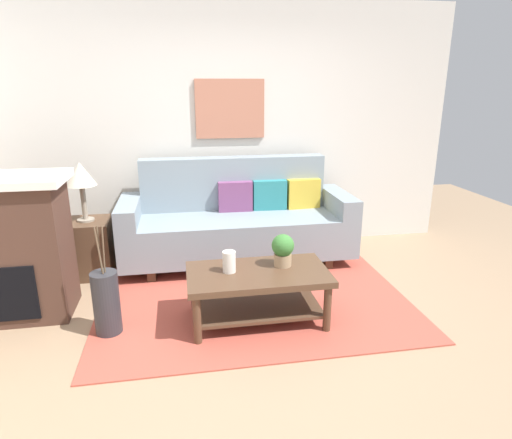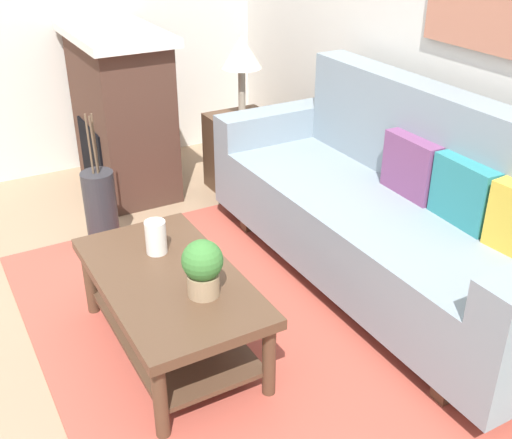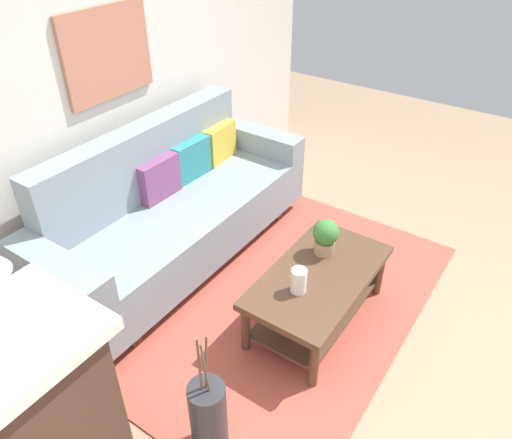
# 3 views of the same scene
# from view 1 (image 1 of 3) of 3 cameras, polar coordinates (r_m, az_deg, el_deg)

# --- Properties ---
(ground_plane) EXTENTS (9.03, 9.03, 0.00)m
(ground_plane) POSITION_cam_1_polar(r_m,az_deg,el_deg) (3.46, 1.26, -14.46)
(ground_plane) COLOR #9E7F60
(wall_back) EXTENTS (5.03, 0.10, 2.70)m
(wall_back) POSITION_cam_1_polar(r_m,az_deg,el_deg) (4.94, -3.25, 11.77)
(wall_back) COLOR silver
(wall_back) RESTS_ON ground_plane
(area_rug) EXTENTS (2.66, 1.85, 0.01)m
(area_rug) POSITION_cam_1_polar(r_m,az_deg,el_deg) (3.88, -0.20, -10.57)
(area_rug) COLOR #B24C3D
(area_rug) RESTS_ON ground_plane
(couch) EXTENTS (2.38, 0.84, 1.08)m
(couch) POSITION_cam_1_polar(r_m,az_deg,el_deg) (4.60, -2.49, -0.32)
(couch) COLOR gray
(couch) RESTS_ON ground_plane
(throw_pillow_plum) EXTENTS (0.36, 0.13, 0.32)m
(throw_pillow_plum) POSITION_cam_1_polar(r_m,az_deg,el_deg) (4.65, -2.74, 3.05)
(throw_pillow_plum) COLOR #7A4270
(throw_pillow_plum) RESTS_ON couch
(throw_pillow_teal) EXTENTS (0.37, 0.14, 0.32)m
(throw_pillow_teal) POSITION_cam_1_polar(r_m,az_deg,el_deg) (4.71, 1.80, 3.25)
(throw_pillow_teal) COLOR teal
(throw_pillow_teal) RESTS_ON couch
(throw_pillow_mustard) EXTENTS (0.37, 0.15, 0.32)m
(throw_pillow_mustard) POSITION_cam_1_polar(r_m,az_deg,el_deg) (4.80, 6.21, 3.42)
(throw_pillow_mustard) COLOR gold
(throw_pillow_mustard) RESTS_ON couch
(coffee_table) EXTENTS (1.10, 0.60, 0.43)m
(coffee_table) POSITION_cam_1_polar(r_m,az_deg,el_deg) (3.45, 0.25, -8.56)
(coffee_table) COLOR #513826
(coffee_table) RESTS_ON ground_plane
(tabletop_vase) EXTENTS (0.10, 0.10, 0.17)m
(tabletop_vase) POSITION_cam_1_polar(r_m,az_deg,el_deg) (3.37, -3.54, -5.54)
(tabletop_vase) COLOR white
(tabletop_vase) RESTS_ON coffee_table
(potted_plant_tabletop) EXTENTS (0.18, 0.18, 0.26)m
(potted_plant_tabletop) POSITION_cam_1_polar(r_m,az_deg,el_deg) (3.46, 3.54, -3.88)
(potted_plant_tabletop) COLOR tan
(potted_plant_tabletop) RESTS_ON coffee_table
(side_table) EXTENTS (0.44, 0.44, 0.56)m
(side_table) POSITION_cam_1_polar(r_m,az_deg,el_deg) (4.60, -21.02, -3.49)
(side_table) COLOR #513826
(side_table) RESTS_ON ground_plane
(table_lamp) EXTENTS (0.28, 0.28, 0.57)m
(table_lamp) POSITION_cam_1_polar(r_m,az_deg,el_deg) (4.41, -22.00, 5.23)
(table_lamp) COLOR gray
(table_lamp) RESTS_ON side_table
(fireplace) EXTENTS (1.02, 0.58, 1.16)m
(fireplace) POSITION_cam_1_polar(r_m,az_deg,el_deg) (3.96, -29.89, -3.23)
(fireplace) COLOR #472D23
(fireplace) RESTS_ON ground_plane
(floor_vase) EXTENTS (0.20, 0.20, 0.50)m
(floor_vase) POSITION_cam_1_polar(r_m,az_deg,el_deg) (3.50, -18.99, -10.36)
(floor_vase) COLOR #2D2D33
(floor_vase) RESTS_ON ground_plane
(floor_vase_branch_a) EXTENTS (0.03, 0.03, 0.36)m
(floor_vase_branch_a) POSITION_cam_1_polar(r_m,az_deg,el_deg) (3.33, -19.37, -3.75)
(floor_vase_branch_a) COLOR brown
(floor_vase_branch_a) RESTS_ON floor_vase
(floor_vase_branch_b) EXTENTS (0.01, 0.01, 0.36)m
(floor_vase_branch_b) POSITION_cam_1_polar(r_m,az_deg,el_deg) (3.35, -19.83, -3.66)
(floor_vase_branch_b) COLOR brown
(floor_vase_branch_b) RESTS_ON floor_vase
(floor_vase_branch_c) EXTENTS (0.04, 0.02, 0.36)m
(floor_vase_branch_c) POSITION_cam_1_polar(r_m,az_deg,el_deg) (3.32, -19.92, -3.87)
(floor_vase_branch_c) COLOR brown
(floor_vase_branch_c) RESTS_ON floor_vase
(framed_painting) EXTENTS (0.75, 0.03, 0.62)m
(framed_painting) POSITION_cam_1_polar(r_m,az_deg,el_deg) (4.85, -3.42, 14.27)
(framed_painting) COLOR #B77056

